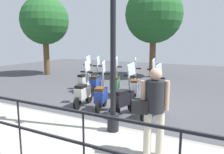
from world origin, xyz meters
name	(u,v)px	position (x,y,z in m)	size (l,w,h in m)	color
ground_plane	(122,105)	(0.00, 0.00, 0.00)	(28.00, 28.00, 0.00)	#424247
promenade_walkway	(61,139)	(-3.15, 0.00, 0.07)	(2.20, 20.00, 0.15)	#A39E93
fence_railing	(19,118)	(-4.20, 0.00, 0.90)	(0.04, 16.03, 1.07)	black
lamp_post_near	(113,38)	(-2.40, -0.88, 2.25)	(0.26, 0.90, 4.70)	black
pedestrian_with_bag	(153,106)	(-3.04, -2.00, 1.08)	(0.48, 0.60, 1.59)	beige
tree_large	(45,21)	(3.82, 7.11, 3.38)	(2.98, 2.98, 4.90)	brown
tree_distant	(154,15)	(6.04, 0.82, 3.65)	(3.32, 3.32, 5.33)	brown
scooter_near_0	(152,102)	(-0.78, -1.30, 0.48)	(1.22, 0.48, 1.54)	black
scooter_near_1	(124,99)	(-0.89, -0.46, 0.48)	(1.20, 0.53, 1.54)	black
scooter_near_2	(101,95)	(-0.82, 0.35, 0.48)	(1.21, 0.53, 1.54)	black
scooter_near_3	(83,92)	(-0.76, 1.09, 0.48)	(1.23, 0.44, 1.54)	black
scooter_far_0	(151,88)	(0.88, -0.73, 0.48)	(1.23, 0.44, 1.54)	black
scooter_far_1	(134,86)	(0.89, -0.09, 0.48)	(1.20, 0.54, 1.54)	black
scooter_far_2	(115,84)	(1.04, 0.80, 0.48)	(1.21, 0.53, 1.54)	black
scooter_far_3	(96,82)	(0.92, 1.63, 0.48)	(1.22, 0.50, 1.54)	black
scooter_far_4	(85,80)	(1.07, 2.30, 0.48)	(1.23, 0.44, 1.54)	black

